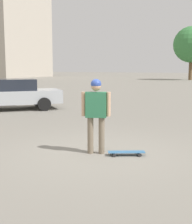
# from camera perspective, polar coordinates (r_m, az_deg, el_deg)

# --- Properties ---
(ground_plane) EXTENTS (220.00, 220.00, 0.00)m
(ground_plane) POSITION_cam_1_polar(r_m,az_deg,el_deg) (7.17, -0.00, -7.54)
(ground_plane) COLOR gray
(person) EXTENTS (0.61, 0.36, 1.69)m
(person) POSITION_cam_1_polar(r_m,az_deg,el_deg) (6.97, -0.00, 0.61)
(person) COLOR #7A6B56
(person) RESTS_ON ground_plane
(skateboard) EXTENTS (0.81, 0.58, 0.09)m
(skateboard) POSITION_cam_1_polar(r_m,az_deg,el_deg) (7.01, 5.59, -7.36)
(skateboard) COLOR #336693
(skateboard) RESTS_ON ground_plane
(car_parked_near) EXTENTS (4.43, 4.59, 1.42)m
(car_parked_near) POSITION_cam_1_polar(r_m,az_deg,el_deg) (14.90, -15.42, 3.18)
(car_parked_near) COLOR #ADB2B7
(car_parked_near) RESTS_ON ground_plane
(tree_distant) EXTENTS (5.57, 5.57, 8.26)m
(tree_distant) POSITION_cam_1_polar(r_m,az_deg,el_deg) (51.48, 17.07, 11.70)
(tree_distant) COLOR brown
(tree_distant) RESTS_ON ground_plane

